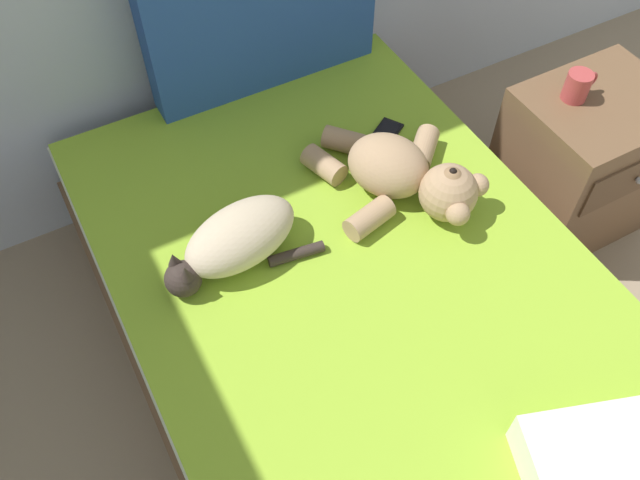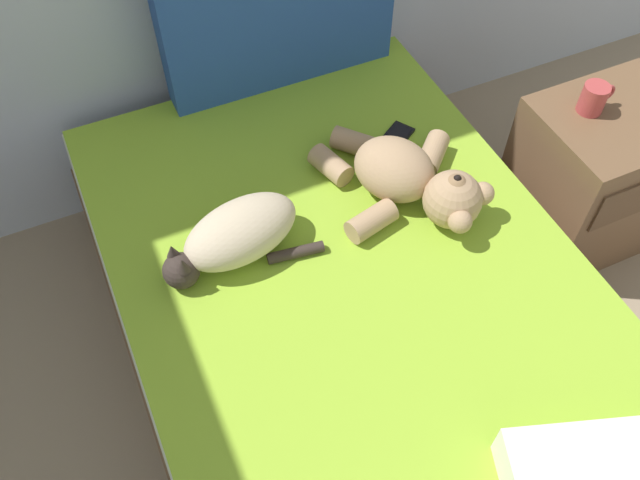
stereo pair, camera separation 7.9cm
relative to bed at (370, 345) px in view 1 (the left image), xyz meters
The scene contains 8 objects.
bed is the anchor object (origin of this frame).
patterned_cushion 1.09m from the bed, 81.34° to the left, with size 0.78×0.11×0.50m.
cat 0.51m from the bed, 130.47° to the left, with size 0.44×0.26×0.15m.
teddy_bear 0.51m from the bed, 46.71° to the left, with size 0.45×0.55×0.18m.
cell_phone 0.67m from the bed, 55.86° to the left, with size 0.16×0.14×0.01m.
throw_pillow 0.75m from the bed, 71.87° to the right, with size 0.40×0.28×0.11m, color white.
nightstand 1.04m from the bed, 13.39° to the left, with size 0.49×0.44×0.57m.
mug 1.04m from the bed, 18.23° to the left, with size 0.12×0.08×0.09m.
Camera 1 is at (1.02, 2.71, 1.99)m, focal length 37.44 mm.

